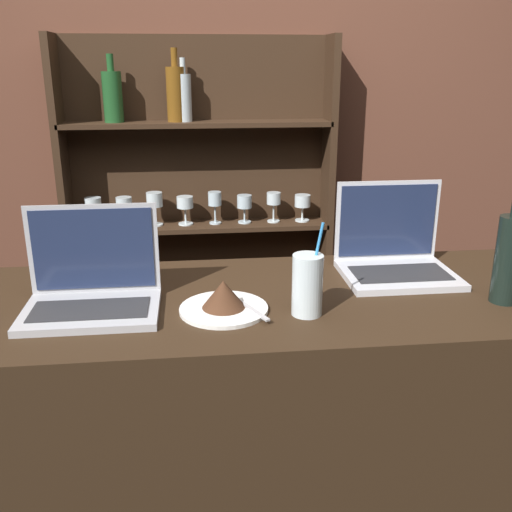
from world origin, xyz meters
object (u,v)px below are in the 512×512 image
(laptop_far, at_px, (394,255))
(cake_plate, at_px, (224,300))
(laptop_near, at_px, (92,287))
(wine_bottle_dark, at_px, (509,257))
(water_glass, at_px, (307,285))

(laptop_far, bearing_deg, cake_plate, -156.89)
(laptop_near, xyz_separation_m, cake_plate, (0.32, -0.05, -0.03))
(laptop_near, height_order, wine_bottle_dark, wine_bottle_dark)
(laptop_near, xyz_separation_m, wine_bottle_dark, (1.02, -0.07, 0.06))
(laptop_far, height_order, water_glass, laptop_far)
(laptop_far, height_order, cake_plate, laptop_far)
(water_glass, xyz_separation_m, wine_bottle_dark, (0.51, 0.02, 0.04))
(laptop_near, xyz_separation_m, laptop_far, (0.82, 0.16, -0.00))
(cake_plate, bearing_deg, wine_bottle_dark, -1.65)
(laptop_near, distance_m, laptop_far, 0.83)
(wine_bottle_dark, bearing_deg, water_glass, -177.88)
(cake_plate, bearing_deg, laptop_far, 23.11)
(laptop_far, bearing_deg, water_glass, -140.24)
(water_glass, height_order, wine_bottle_dark, wine_bottle_dark)
(laptop_near, bearing_deg, laptop_far, 11.12)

